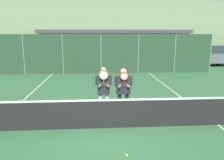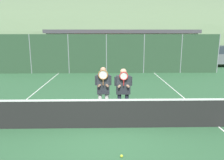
{
  "view_description": "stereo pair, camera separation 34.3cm",
  "coord_description": "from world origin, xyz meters",
  "px_view_note": "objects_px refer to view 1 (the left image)",
  "views": [
    {
      "loc": [
        -0.29,
        -6.28,
        2.85
      ],
      "look_at": [
        0.22,
        1.13,
        1.28
      ],
      "focal_mm": 35.0,
      "sensor_mm": 36.0,
      "label": 1
    },
    {
      "loc": [
        0.05,
        -6.3,
        2.85
      ],
      "look_at": [
        0.22,
        1.13,
        1.28
      ],
      "focal_mm": 35.0,
      "sensor_mm": 36.0,
      "label": 2
    }
  ],
  "objects_px": {
    "player_leftmost": "(104,88)",
    "car_left_of_center": "(94,57)",
    "player_center_left": "(123,88)",
    "tennis_ball_on_court": "(127,156)",
    "car_center": "(151,57)",
    "car_right_of_center": "(207,55)",
    "car_far_left": "(37,58)"
  },
  "relations": [
    {
      "from": "player_center_left",
      "to": "car_left_of_center",
      "type": "xyz_separation_m",
      "value": [
        -1.12,
        11.92,
        -0.12
      ]
    },
    {
      "from": "tennis_ball_on_court",
      "to": "car_far_left",
      "type": "bearing_deg",
      "value": 112.01
    },
    {
      "from": "player_leftmost",
      "to": "car_left_of_center",
      "type": "distance_m",
      "value": 12.01
    },
    {
      "from": "player_center_left",
      "to": "car_left_of_center",
      "type": "bearing_deg",
      "value": 95.36
    },
    {
      "from": "player_leftmost",
      "to": "car_left_of_center",
      "type": "height_order",
      "value": "car_left_of_center"
    },
    {
      "from": "car_center",
      "to": "car_left_of_center",
      "type": "bearing_deg",
      "value": 178.07
    },
    {
      "from": "player_center_left",
      "to": "car_center",
      "type": "relative_size",
      "value": 0.4
    },
    {
      "from": "player_leftmost",
      "to": "player_center_left",
      "type": "relative_size",
      "value": 1.04
    },
    {
      "from": "player_center_left",
      "to": "car_right_of_center",
      "type": "distance_m",
      "value": 15.03
    },
    {
      "from": "car_far_left",
      "to": "car_left_of_center",
      "type": "height_order",
      "value": "car_left_of_center"
    },
    {
      "from": "car_left_of_center",
      "to": "car_right_of_center",
      "type": "height_order",
      "value": "car_right_of_center"
    },
    {
      "from": "car_left_of_center",
      "to": "car_center",
      "type": "xyz_separation_m",
      "value": [
        4.99,
        -0.17,
        -0.04
      ]
    },
    {
      "from": "car_far_left",
      "to": "car_right_of_center",
      "type": "height_order",
      "value": "car_right_of_center"
    },
    {
      "from": "car_center",
      "to": "car_right_of_center",
      "type": "xyz_separation_m",
      "value": [
        5.23,
        0.22,
        0.07
      ]
    },
    {
      "from": "car_right_of_center",
      "to": "player_center_left",
      "type": "bearing_deg",
      "value": -127.25
    },
    {
      "from": "car_right_of_center",
      "to": "player_leftmost",
      "type": "bearing_deg",
      "value": -129.09
    },
    {
      "from": "player_leftmost",
      "to": "tennis_ball_on_court",
      "type": "relative_size",
      "value": 25.94
    },
    {
      "from": "player_center_left",
      "to": "car_far_left",
      "type": "relative_size",
      "value": 0.42
    },
    {
      "from": "player_center_left",
      "to": "car_right_of_center",
      "type": "xyz_separation_m",
      "value": [
        9.1,
        11.96,
        -0.09
      ]
    },
    {
      "from": "car_far_left",
      "to": "tennis_ball_on_court",
      "type": "bearing_deg",
      "value": -67.99
    },
    {
      "from": "car_far_left",
      "to": "car_left_of_center",
      "type": "xyz_separation_m",
      "value": [
        4.92,
        0.16,
        0.05
      ]
    },
    {
      "from": "car_right_of_center",
      "to": "tennis_ball_on_court",
      "type": "xyz_separation_m",
      "value": [
        -9.32,
        -14.6,
        -0.9
      ]
    },
    {
      "from": "car_left_of_center",
      "to": "car_center",
      "type": "bearing_deg",
      "value": -1.93
    },
    {
      "from": "car_center",
      "to": "tennis_ball_on_court",
      "type": "xyz_separation_m",
      "value": [
        -4.09,
        -14.38,
        -0.83
      ]
    },
    {
      "from": "player_center_left",
      "to": "car_center",
      "type": "height_order",
      "value": "player_center_left"
    },
    {
      "from": "car_left_of_center",
      "to": "car_center",
      "type": "distance_m",
      "value": 4.99
    },
    {
      "from": "player_center_left",
      "to": "car_right_of_center",
      "type": "height_order",
      "value": "car_right_of_center"
    },
    {
      "from": "player_leftmost",
      "to": "tennis_ball_on_court",
      "type": "bearing_deg",
      "value": -79.67
    },
    {
      "from": "car_right_of_center",
      "to": "tennis_ball_on_court",
      "type": "bearing_deg",
      "value": -122.55
    },
    {
      "from": "car_far_left",
      "to": "player_center_left",
      "type": "bearing_deg",
      "value": -62.81
    },
    {
      "from": "car_left_of_center",
      "to": "tennis_ball_on_court",
      "type": "bearing_deg",
      "value": -86.47
    },
    {
      "from": "player_center_left",
      "to": "tennis_ball_on_court",
      "type": "xyz_separation_m",
      "value": [
        -0.22,
        -2.63,
        -0.99
      ]
    }
  ]
}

